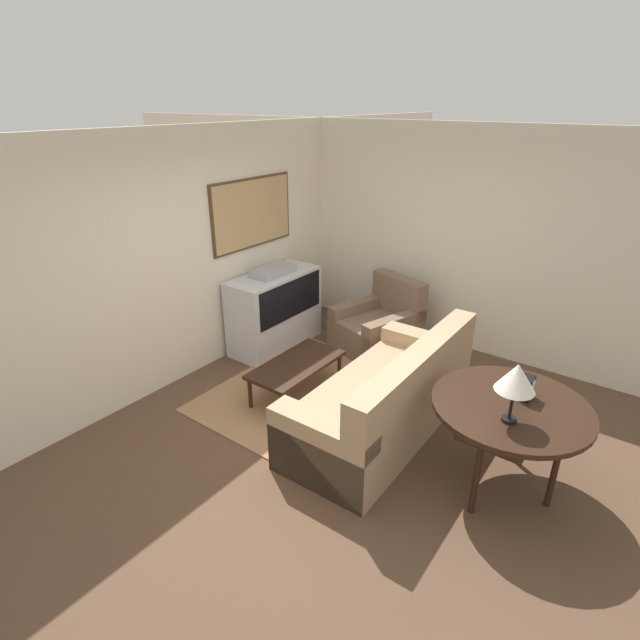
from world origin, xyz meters
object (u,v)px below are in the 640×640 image
Objects in this scene: tv at (275,310)px; console_table at (511,411)px; armchair at (379,327)px; couch at (385,401)px; coffee_table at (296,366)px; mantel_clock at (526,388)px; table_lamp at (516,378)px.

tv is 3.28m from console_table.
tv reaches higher than console_table.
couch is at bearing -40.42° from armchair.
coffee_table is (-0.01, 1.07, 0.01)m from couch.
mantel_clock is at bearing -16.30° from armchair.
coffee_table is at bearing -128.23° from tv.
couch is at bearing -110.13° from tv.
couch reaches higher than console_table.
armchair is at bearing 56.79° from mantel_clock.
couch is (-0.75, -2.03, -0.16)m from tv.
console_table is 0.48m from table_lamp.
table_lamp is at bearing 74.44° from couch.
armchair is at bearing 53.37° from console_table.
armchair is 6.17× the size of mantel_clock.
table_lamp reaches higher than coffee_table.
tv is at bearing 71.84° from table_lamp.
mantel_clock reaches higher than couch.
tv is 6.82× the size of mantel_clock.
console_table is (-0.08, -1.13, 0.39)m from couch.
console_table is at bearing 10.86° from table_lamp.
console_table reaches higher than coffee_table.
couch is 2.01× the size of coffee_table.
tv is 3.30m from mantel_clock.
armchair is (0.72, -1.09, -0.21)m from tv.
tv reaches higher than mantel_clock.
coffee_table is at bearing 92.31° from mantel_clock.
couch is 1.78× the size of console_table.
tv is 2.63× the size of table_lamp.
armchair reaches higher than coffee_table.
tv is 1.33m from armchair.
coffee_table is 2.28× the size of table_lamp.
console_table is (-0.06, -2.20, 0.37)m from coffee_table.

